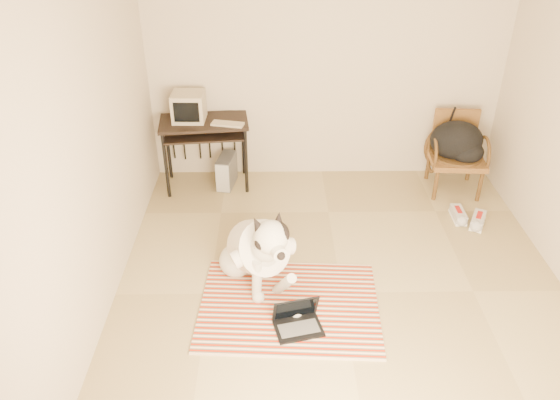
{
  "coord_description": "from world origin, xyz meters",
  "views": [
    {
      "loc": [
        -0.59,
        -3.68,
        3.23
      ],
      "look_at": [
        -0.54,
        0.14,
        0.88
      ],
      "focal_mm": 35.0,
      "sensor_mm": 36.0,
      "label": 1
    }
  ],
  "objects_px": {
    "laptop": "(297,320)",
    "crt_monitor": "(189,107)",
    "computer_desk": "(204,131)",
    "rattan_chair": "(456,153)",
    "dog": "(258,250)",
    "backpack": "(458,142)",
    "pc_tower": "(227,171)"
  },
  "relations": [
    {
      "from": "rattan_chair",
      "to": "pc_tower",
      "type": "bearing_deg",
      "value": 178.18
    },
    {
      "from": "laptop",
      "to": "backpack",
      "type": "distance_m",
      "value": 2.95
    },
    {
      "from": "dog",
      "to": "crt_monitor",
      "type": "height_order",
      "value": "crt_monitor"
    },
    {
      "from": "computer_desk",
      "to": "rattan_chair",
      "type": "xyz_separation_m",
      "value": [
        2.85,
        -0.09,
        -0.25
      ]
    },
    {
      "from": "laptop",
      "to": "crt_monitor",
      "type": "height_order",
      "value": "crt_monitor"
    },
    {
      "from": "crt_monitor",
      "to": "dog",
      "type": "bearing_deg",
      "value": -66.5
    },
    {
      "from": "rattan_chair",
      "to": "crt_monitor",
      "type": "bearing_deg",
      "value": 177.58
    },
    {
      "from": "laptop",
      "to": "pc_tower",
      "type": "bearing_deg",
      "value": 107.31
    },
    {
      "from": "pc_tower",
      "to": "rattan_chair",
      "type": "height_order",
      "value": "rattan_chair"
    },
    {
      "from": "laptop",
      "to": "crt_monitor",
      "type": "distance_m",
      "value": 2.79
    },
    {
      "from": "laptop",
      "to": "computer_desk",
      "type": "xyz_separation_m",
      "value": [
        -0.96,
        2.36,
        0.62
      ]
    },
    {
      "from": "crt_monitor",
      "to": "rattan_chair",
      "type": "height_order",
      "value": "crt_monitor"
    },
    {
      "from": "crt_monitor",
      "to": "backpack",
      "type": "distance_m",
      "value": 3.01
    },
    {
      "from": "pc_tower",
      "to": "backpack",
      "type": "xyz_separation_m",
      "value": [
        2.61,
        -0.14,
        0.42
      ]
    },
    {
      "from": "laptop",
      "to": "computer_desk",
      "type": "bearing_deg",
      "value": 112.12
    },
    {
      "from": "computer_desk",
      "to": "rattan_chair",
      "type": "relative_size",
      "value": 1.15
    },
    {
      "from": "computer_desk",
      "to": "rattan_chair",
      "type": "distance_m",
      "value": 2.86
    },
    {
      "from": "computer_desk",
      "to": "pc_tower",
      "type": "distance_m",
      "value": 0.56
    },
    {
      "from": "dog",
      "to": "rattan_chair",
      "type": "distance_m",
      "value": 2.79
    },
    {
      "from": "computer_desk",
      "to": "backpack",
      "type": "height_order",
      "value": "backpack"
    },
    {
      "from": "dog",
      "to": "rattan_chair",
      "type": "xyz_separation_m",
      "value": [
        2.21,
        1.69,
        0.09
      ]
    },
    {
      "from": "crt_monitor",
      "to": "laptop",
      "type": "bearing_deg",
      "value": -65.12
    },
    {
      "from": "computer_desk",
      "to": "backpack",
      "type": "distance_m",
      "value": 2.84
    },
    {
      "from": "crt_monitor",
      "to": "pc_tower",
      "type": "xyz_separation_m",
      "value": [
        0.38,
        -0.04,
        -0.78
      ]
    },
    {
      "from": "laptop",
      "to": "rattan_chair",
      "type": "bearing_deg",
      "value": 50.3
    },
    {
      "from": "backpack",
      "to": "laptop",
      "type": "bearing_deg",
      "value": -130.16
    },
    {
      "from": "dog",
      "to": "backpack",
      "type": "distance_m",
      "value": 2.75
    },
    {
      "from": "pc_tower",
      "to": "dog",
      "type": "bearing_deg",
      "value": -76.94
    },
    {
      "from": "dog",
      "to": "laptop",
      "type": "distance_m",
      "value": 0.72
    },
    {
      "from": "dog",
      "to": "computer_desk",
      "type": "height_order",
      "value": "dog"
    },
    {
      "from": "rattan_chair",
      "to": "backpack",
      "type": "height_order",
      "value": "rattan_chair"
    },
    {
      "from": "crt_monitor",
      "to": "rattan_chair",
      "type": "distance_m",
      "value": 3.05
    }
  ]
}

